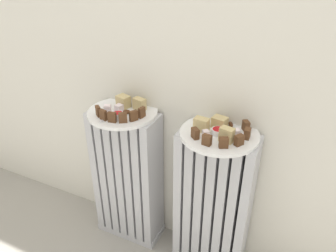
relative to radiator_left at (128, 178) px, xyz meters
name	(u,v)px	position (x,y,z in m)	size (l,w,h in m)	color
radiator_left	(128,178)	(0.00, 0.00, 0.00)	(0.28, 0.13, 0.60)	#B2B2B7
radiator_right	(213,205)	(0.37, 0.00, 0.00)	(0.28, 0.13, 0.60)	#B2B2B7
plate_left	(123,112)	(0.00, 0.00, 0.31)	(0.26, 0.26, 0.01)	white
plate_right	(219,134)	(0.37, 0.00, 0.31)	(0.26, 0.26, 0.01)	white
dark_cake_slice_left_0	(98,111)	(-0.06, -0.07, 0.34)	(0.03, 0.01, 0.04)	#56351E
dark_cake_slice_left_1	(103,115)	(-0.02, -0.09, 0.34)	(0.03, 0.01, 0.04)	#56351E
dark_cake_slice_left_2	(112,117)	(0.02, -0.09, 0.34)	(0.03, 0.01, 0.04)	#56351E
dark_cake_slice_left_3	(123,118)	(0.05, -0.08, 0.34)	(0.03, 0.01, 0.04)	#56351E
dark_cake_slice_left_4	(133,116)	(0.08, -0.05, 0.34)	(0.03, 0.01, 0.04)	#56351E
dark_cake_slice_left_5	(142,112)	(0.09, -0.01, 0.34)	(0.03, 0.01, 0.04)	#56351E
marble_cake_slice_left_0	(139,104)	(0.05, 0.04, 0.34)	(0.05, 0.03, 0.04)	tan
marble_cake_slice_left_1	(123,101)	(-0.02, 0.03, 0.34)	(0.05, 0.04, 0.04)	tan
turkish_delight_left_0	(119,108)	(-0.01, -0.01, 0.33)	(0.03, 0.03, 0.03)	white
turkish_delight_left_1	(135,103)	(0.02, 0.06, 0.33)	(0.02, 0.02, 0.02)	white
turkish_delight_left_2	(108,108)	(-0.05, -0.02, 0.33)	(0.02, 0.02, 0.02)	white
medjool_date_left_0	(122,101)	(-0.04, 0.06, 0.33)	(0.03, 0.02, 0.02)	#4C2814
medjool_date_left_1	(126,112)	(0.03, -0.02, 0.33)	(0.03, 0.02, 0.02)	#4C2814
jam_bowl_left	(118,115)	(0.02, -0.06, 0.33)	(0.04, 0.04, 0.02)	white
dark_cake_slice_right_0	(195,133)	(0.31, -0.07, 0.33)	(0.03, 0.02, 0.03)	#56351E
dark_cake_slice_right_1	(207,140)	(0.36, -0.09, 0.33)	(0.03, 0.02, 0.03)	#56351E
dark_cake_slice_right_2	(224,143)	(0.41, -0.08, 0.33)	(0.03, 0.02, 0.03)	#56351E
dark_cake_slice_right_3	(239,140)	(0.45, -0.05, 0.33)	(0.03, 0.02, 0.03)	#56351E
dark_cake_slice_right_4	(247,134)	(0.46, 0.00, 0.33)	(0.03, 0.02, 0.03)	#56351E
dark_cake_slice_right_5	(246,126)	(0.45, 0.05, 0.33)	(0.03, 0.02, 0.03)	#56351E
marble_cake_slice_right_0	(220,122)	(0.36, 0.03, 0.34)	(0.05, 0.04, 0.04)	tan
marble_cake_slice_right_1	(227,135)	(0.41, -0.04, 0.34)	(0.04, 0.03, 0.05)	tan
marble_cake_slice_right_2	(201,124)	(0.31, -0.01, 0.34)	(0.05, 0.03, 0.04)	tan
turkish_delight_right_0	(206,133)	(0.34, -0.04, 0.33)	(0.02, 0.02, 0.02)	white
turkish_delight_right_1	(236,132)	(0.43, 0.00, 0.33)	(0.02, 0.02, 0.02)	white
medjool_date_right_0	(229,129)	(0.40, 0.02, 0.32)	(0.03, 0.02, 0.01)	#4C2814
medjool_date_right_1	(222,119)	(0.36, 0.08, 0.32)	(0.03, 0.02, 0.01)	#4C2814
medjool_date_right_2	(231,124)	(0.40, 0.06, 0.33)	(0.03, 0.01, 0.02)	#4C2814
jam_bowl_right	(218,131)	(0.37, -0.01, 0.33)	(0.04, 0.04, 0.02)	white
fork	(110,116)	(-0.02, -0.06, 0.32)	(0.02, 0.09, 0.00)	silver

